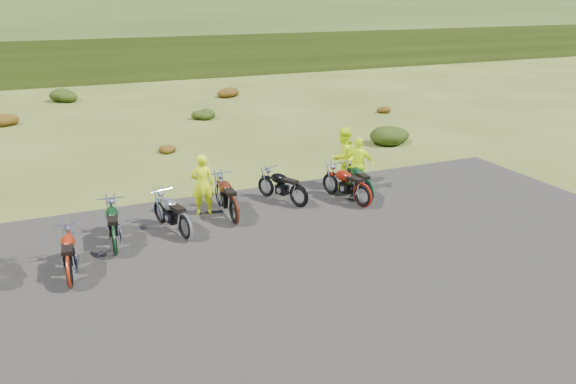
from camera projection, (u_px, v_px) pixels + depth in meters
name	position (u px, v px, depth m)	size (l,w,h in m)	color
ground	(262.00, 246.00, 13.53)	(300.00, 300.00, 0.00)	#434D19
gravel_pad	(295.00, 283.00, 11.81)	(20.00, 12.00, 0.04)	black
hill_slope	(86.00, 52.00, 56.73)	(300.00, 46.00, 3.00)	#2D3A13
hill_plateau	(59.00, 23.00, 108.56)	(300.00, 90.00, 9.17)	#2D3A13
shrub_2	(3.00, 118.00, 25.43)	(1.30, 1.30, 0.77)	#5B250B
shrub_3	(65.00, 94.00, 31.06)	(1.56, 1.56, 0.92)	black
shrub_4	(165.00, 147.00, 21.26)	(0.77, 0.77, 0.45)	#5B250B
shrub_5	(202.00, 113.00, 26.89)	(1.03, 1.03, 0.61)	black
shrub_6	(227.00, 90.00, 32.53)	(1.30, 1.30, 0.77)	#5B250B
shrub_7	(391.00, 132.00, 22.62)	(1.56, 1.56, 0.92)	black
shrub_8	(381.00, 108.00, 28.36)	(0.77, 0.77, 0.45)	#5B250B
motorcycle_1	(71.00, 288.00, 11.61)	(1.92, 0.64, 1.00)	maroon
motorcycle_2	(116.00, 256.00, 13.04)	(2.00, 0.67, 1.05)	black
motorcycle_3	(186.00, 241.00, 13.82)	(1.97, 0.66, 1.03)	silver
motorcycle_4	(235.00, 225.00, 14.75)	(2.11, 0.70, 1.10)	#48190C
motorcycle_5	(299.00, 208.00, 15.92)	(1.91, 0.64, 1.00)	black
motorcycle_6	(362.00, 208.00, 15.90)	(2.02, 0.67, 1.06)	maroon
motorcycle_7	(367.00, 204.00, 16.24)	(1.93, 0.64, 1.01)	black
person_middle	(202.00, 186.00, 15.15)	(0.62, 0.41, 1.69)	#CFF00C
person_right_a	(343.00, 158.00, 17.33)	(0.91, 0.71, 1.87)	#CFF00C
person_right_b	(358.00, 166.00, 16.92)	(0.98, 0.41, 1.67)	#CFF00C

